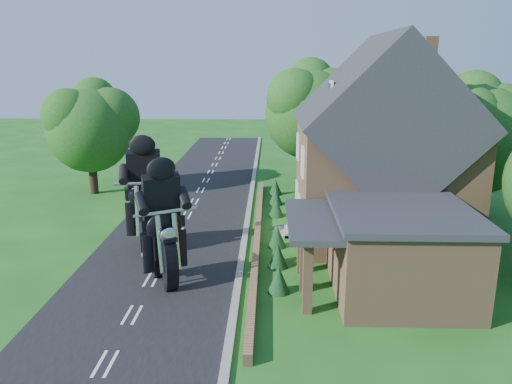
{
  "coord_description": "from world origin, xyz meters",
  "views": [
    {
      "loc": [
        4.93,
        -19.08,
        8.84
      ],
      "look_at": [
        4.26,
        3.95,
        2.8
      ],
      "focal_mm": 35.0,
      "sensor_mm": 36.0,
      "label": 1
    }
  ],
  "objects_px": {
    "house": "(380,153)",
    "motorcycle_lead": "(165,266)",
    "garden_wall": "(257,236)",
    "motorcycle_follow": "(148,232)",
    "annex": "(397,250)"
  },
  "relations": [
    {
      "from": "garden_wall",
      "to": "motorcycle_lead",
      "type": "relative_size",
      "value": 12.87
    },
    {
      "from": "annex",
      "to": "garden_wall",
      "type": "bearing_deg",
      "value": 133.84
    },
    {
      "from": "house",
      "to": "motorcycle_follow",
      "type": "xyz_separation_m",
      "value": [
        -11.49,
        -2.37,
        -3.51
      ]
    },
    {
      "from": "annex",
      "to": "motorcycle_follow",
      "type": "relative_size",
      "value": 3.92
    },
    {
      "from": "house",
      "to": "annex",
      "type": "xyz_separation_m",
      "value": [
        -0.62,
        -6.8,
        -2.58
      ]
    },
    {
      "from": "garden_wall",
      "to": "annex",
      "type": "xyz_separation_m",
      "value": [
        5.57,
        -5.8,
        1.57
      ]
    },
    {
      "from": "garden_wall",
      "to": "motorcycle_lead",
      "type": "distance_m",
      "value": 6.51
    },
    {
      "from": "motorcycle_follow",
      "to": "garden_wall",
      "type": "bearing_deg",
      "value": -175.46
    },
    {
      "from": "motorcycle_lead",
      "to": "annex",
      "type": "bearing_deg",
      "value": 147.55
    },
    {
      "from": "annex",
      "to": "motorcycle_follow",
      "type": "distance_m",
      "value": 11.77
    },
    {
      "from": "annex",
      "to": "motorcycle_follow",
      "type": "bearing_deg",
      "value": 157.81
    },
    {
      "from": "garden_wall",
      "to": "house",
      "type": "distance_m",
      "value": 7.52
    },
    {
      "from": "house",
      "to": "motorcycle_lead",
      "type": "bearing_deg",
      "value": -147.04
    },
    {
      "from": "house",
      "to": "motorcycle_lead",
      "type": "distance_m",
      "value": 12.23
    },
    {
      "from": "garden_wall",
      "to": "motorcycle_follow",
      "type": "height_order",
      "value": "motorcycle_follow"
    }
  ]
}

